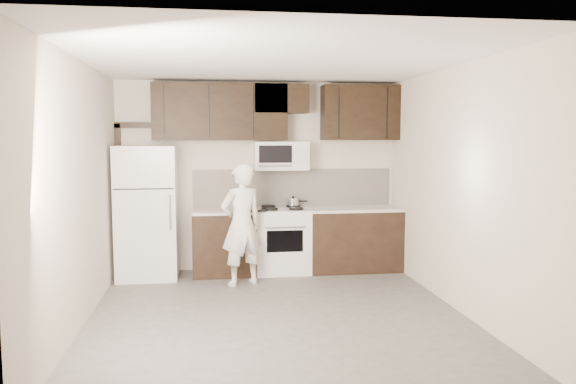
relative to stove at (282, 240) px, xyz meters
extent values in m
plane|color=#4F4C4A|center=(-0.30, -1.94, -0.46)|extent=(4.50, 4.50, 0.00)
plane|color=beige|center=(-0.30, 0.31, 0.89)|extent=(4.00, 0.00, 4.00)
plane|color=white|center=(-0.30, -1.94, 2.24)|extent=(4.50, 4.50, 0.00)
cube|color=black|center=(-0.81, 0.00, -0.03)|extent=(0.87, 0.62, 0.87)
cube|color=black|center=(1.04, 0.00, -0.03)|extent=(1.32, 0.62, 0.87)
cube|color=beige|center=(-0.81, 0.00, 0.43)|extent=(0.87, 0.64, 0.04)
cube|color=beige|center=(1.04, 0.00, 0.43)|extent=(1.32, 0.64, 0.04)
cube|color=silver|center=(0.00, 0.00, -0.02)|extent=(0.76, 0.62, 0.89)
cube|color=silver|center=(0.00, 0.00, 0.44)|extent=(0.76, 0.62, 0.02)
cube|color=black|center=(0.00, -0.30, 0.04)|extent=(0.50, 0.01, 0.30)
cylinder|color=silver|center=(0.00, -0.34, 0.24)|extent=(0.55, 0.02, 0.02)
cylinder|color=black|center=(-0.18, -0.15, 0.46)|extent=(0.20, 0.20, 0.03)
cylinder|color=black|center=(0.18, -0.15, 0.46)|extent=(0.20, 0.20, 0.03)
cylinder|color=black|center=(-0.18, 0.15, 0.46)|extent=(0.20, 0.20, 0.03)
cylinder|color=black|center=(0.18, 0.15, 0.46)|extent=(0.20, 0.20, 0.03)
cube|color=beige|center=(0.20, 0.30, 0.72)|extent=(2.90, 0.02, 0.54)
cube|color=black|center=(-0.85, 0.14, 1.80)|extent=(1.85, 0.35, 0.78)
cube|color=black|center=(1.15, 0.14, 1.80)|extent=(1.10, 0.35, 0.78)
cube|color=black|center=(0.00, 0.14, 1.99)|extent=(0.76, 0.35, 0.40)
cube|color=silver|center=(0.00, 0.12, 1.19)|extent=(0.76, 0.38, 0.40)
cube|color=black|center=(-0.10, -0.07, 1.22)|extent=(0.46, 0.01, 0.24)
cube|color=silver|center=(0.26, -0.07, 1.22)|extent=(0.18, 0.01, 0.24)
cylinder|color=silver|center=(-0.10, -0.10, 1.06)|extent=(0.46, 0.02, 0.02)
cube|color=silver|center=(-1.85, -0.05, 0.44)|extent=(0.80, 0.72, 1.80)
cube|color=black|center=(-1.85, -0.41, 0.79)|extent=(0.77, 0.01, 0.02)
cylinder|color=silver|center=(-1.52, -0.44, 0.49)|extent=(0.03, 0.03, 0.45)
cube|color=black|center=(-2.26, 0.27, 0.59)|extent=(0.08, 0.08, 2.10)
cube|color=black|center=(-2.05, 0.27, 1.62)|extent=(0.50, 0.08, 0.08)
cylinder|color=silver|center=(0.18, 0.15, 0.51)|extent=(0.17, 0.17, 0.13)
sphere|color=black|center=(0.18, 0.15, 0.59)|extent=(0.04, 0.04, 0.04)
cylinder|color=black|center=(0.31, 0.15, 0.53)|extent=(0.16, 0.02, 0.02)
cube|color=black|center=(-0.45, -0.15, 0.46)|extent=(0.47, 0.38, 0.02)
cylinder|color=beige|center=(-0.45, -0.15, 0.48)|extent=(0.33, 0.33, 0.02)
imported|color=white|center=(-0.61, -0.62, 0.33)|extent=(0.68, 0.58, 1.58)
camera|label=1|loc=(-1.00, -7.78, 1.46)|focal=35.00mm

